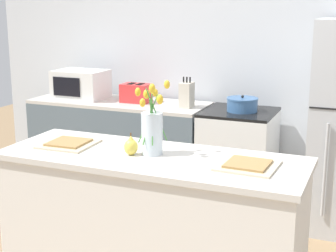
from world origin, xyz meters
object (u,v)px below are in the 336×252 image
at_px(microwave, 81,84).
at_px(knife_block, 187,95).
at_px(plate_setting_right, 248,165).
at_px(cooking_pot, 242,104).
at_px(plate_setting_left, 69,143).
at_px(stove_range, 238,162).
at_px(toaster, 136,93).
at_px(flower_vase, 152,129).
at_px(pear_figurine, 131,146).

height_order(microwave, knife_block, same).
bearing_deg(plate_setting_right, cooking_pot, 105.64).
relative_size(plate_setting_left, cooking_pot, 1.20).
height_order(stove_range, knife_block, knife_block).
distance_m(plate_setting_right, toaster, 2.17).
relative_size(flower_vase, toaster, 1.54).
bearing_deg(flower_vase, stove_range, 86.10).
height_order(toaster, cooking_pot, toaster).
xyz_separation_m(flower_vase, microwave, (-1.46, 1.57, -0.05)).
relative_size(stove_range, plate_setting_left, 2.84).
xyz_separation_m(flower_vase, cooking_pot, (0.13, 1.56, -0.13)).
bearing_deg(cooking_pot, microwave, 179.72).
xyz_separation_m(microwave, knife_block, (1.10, -0.03, -0.02)).
xyz_separation_m(plate_setting_left, knife_block, (0.20, 1.56, 0.06)).
bearing_deg(microwave, stove_range, 0.02).
xyz_separation_m(cooking_pot, microwave, (-1.60, 0.01, 0.08)).
height_order(flower_vase, microwave, flower_vase).
xyz_separation_m(pear_figurine, plate_setting_left, (-0.45, 0.04, -0.04)).
height_order(plate_setting_left, cooking_pot, cooking_pot).
xyz_separation_m(flower_vase, knife_block, (-0.36, 1.54, -0.07)).
relative_size(plate_setting_right, toaster, 1.15).
bearing_deg(plate_setting_left, plate_setting_right, 0.00).
xyz_separation_m(stove_range, microwave, (-1.57, -0.00, 0.59)).
xyz_separation_m(pear_figurine, cooking_pot, (0.24, 1.63, -0.03)).
relative_size(toaster, microwave, 0.58).
bearing_deg(flower_vase, pear_figurine, -150.44).
bearing_deg(toaster, pear_figurine, -64.85).
distance_m(plate_setting_left, cooking_pot, 1.73).
bearing_deg(plate_setting_right, knife_block, 121.04).
relative_size(plate_setting_left, plate_setting_right, 1.00).
xyz_separation_m(pear_figurine, toaster, (-0.78, 1.65, -0.00)).
xyz_separation_m(plate_setting_left, toaster, (-0.32, 1.61, 0.04)).
xyz_separation_m(toaster, microwave, (-0.58, -0.02, 0.05)).
relative_size(stove_range, plate_setting_right, 2.84).
height_order(pear_figurine, toaster, toaster).
height_order(stove_range, cooking_pot, cooking_pot).
height_order(plate_setting_left, plate_setting_right, same).
bearing_deg(cooking_pot, plate_setting_right, -74.36).
distance_m(pear_figurine, knife_block, 1.62).
distance_m(flower_vase, microwave, 2.15).
distance_m(stove_range, cooking_pot, 0.51).
bearing_deg(knife_block, pear_figurine, -80.94).
height_order(plate_setting_left, knife_block, knife_block).
bearing_deg(stove_range, pear_figurine, -97.48).
distance_m(plate_setting_right, knife_block, 1.82).
bearing_deg(microwave, cooking_pot, -0.28).
distance_m(stove_range, plate_setting_left, 1.80).
relative_size(pear_figurine, knife_block, 0.49).
relative_size(pear_figurine, plate_setting_left, 0.41).
distance_m(pear_figurine, plate_setting_left, 0.46).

